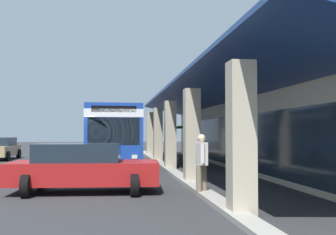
% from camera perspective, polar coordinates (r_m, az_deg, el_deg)
% --- Properties ---
extents(ground, '(120.00, 120.00, 0.00)m').
position_cam_1_polar(ground, '(19.57, 10.40, -7.37)').
color(ground, '#2D2D30').
extents(curb_strip, '(34.27, 0.50, 0.12)m').
position_cam_1_polar(curb_strip, '(20.27, -0.13, -7.05)').
color(curb_strip, '#9E998E').
rests_on(curb_strip, ground).
extents(transit_bus, '(11.31, 3.14, 3.34)m').
position_cam_1_polar(transit_bus, '(23.16, -8.20, -1.97)').
color(transit_bus, '#193D9E').
rests_on(transit_bus, ground).
extents(parked_sedan_tan, '(4.41, 2.03, 1.47)m').
position_cam_1_polar(parked_sedan_tan, '(29.14, -22.61, -4.02)').
color(parked_sedan_tan, '#9E845B').
rests_on(parked_sedan_tan, ground).
extents(parked_sedan_red, '(2.62, 4.50, 1.47)m').
position_cam_1_polar(parked_sedan_red, '(12.54, -11.85, -6.90)').
color(parked_sedan_red, maroon).
rests_on(parked_sedan_red, ground).
extents(pedestrian, '(0.70, 0.36, 1.75)m').
position_cam_1_polar(pedestrian, '(11.80, 4.74, -6.05)').
color(pedestrian, '#726651').
rests_on(pedestrian, ground).
extents(potted_palm, '(1.81, 1.79, 2.22)m').
position_cam_1_polar(potted_palm, '(24.00, 2.37, -5.00)').
color(potted_palm, '#4C4742').
rests_on(potted_palm, ground).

